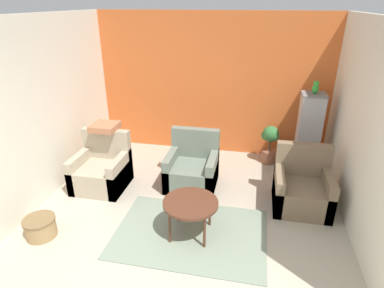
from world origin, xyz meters
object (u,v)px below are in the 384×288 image
at_px(birdcage, 308,136).
at_px(coffee_table, 191,205).
at_px(potted_plant, 270,142).
at_px(parrot, 315,88).
at_px(wicker_basket, 40,227).
at_px(armchair_left, 102,170).
at_px(armchair_right, 302,189).
at_px(armchair_middle, 192,169).

bearing_deg(birdcage, coffee_table, -127.49).
bearing_deg(potted_plant, parrot, -15.22).
bearing_deg(wicker_basket, armchair_left, 79.87).
height_order(coffee_table, potted_plant, potted_plant).
height_order(armchair_left, parrot, parrot).
relative_size(armchair_right, parrot, 4.05).
distance_m(armchair_middle, potted_plant, 1.67).
distance_m(armchair_left, birdcage, 3.59).
relative_size(armchair_middle, wicker_basket, 2.21).
xyz_separation_m(coffee_table, parrot, (1.66, 2.16, 1.07)).
distance_m(parrot, wicker_basket, 4.64).
relative_size(coffee_table, parrot, 3.21).
xyz_separation_m(armchair_right, armchair_middle, (-1.72, 0.28, 0.00)).
bearing_deg(armchair_left, birdcage, 20.67).
xyz_separation_m(armchair_left, potted_plant, (2.72, 1.43, 0.14)).
bearing_deg(birdcage, armchair_middle, -154.11).
bearing_deg(parrot, armchair_left, -159.30).
bearing_deg(armchair_left, coffee_table, -28.18).
relative_size(potted_plant, wicker_basket, 1.79).
relative_size(birdcage, potted_plant, 1.95).
bearing_deg(potted_plant, wicker_basket, -136.86).
height_order(armchair_middle, parrot, parrot).
bearing_deg(armchair_right, parrot, 81.93).
xyz_separation_m(coffee_table, armchair_left, (-1.68, 0.90, -0.17)).
xyz_separation_m(armchair_middle, wicker_basket, (-1.69, -1.68, -0.14)).
height_order(coffee_table, armchair_middle, armchair_middle).
relative_size(armchair_left, parrot, 4.05).
xyz_separation_m(birdcage, potted_plant, (-0.63, 0.17, -0.25)).
height_order(coffee_table, wicker_basket, coffee_table).
relative_size(armchair_right, armchair_middle, 1.00).
relative_size(coffee_table, armchair_left, 0.79).
xyz_separation_m(birdcage, parrot, (0.00, 0.00, 0.86)).
bearing_deg(parrot, birdcage, -90.00).
bearing_deg(birdcage, potted_plant, 164.63).
bearing_deg(coffee_table, armchair_left, 151.82).
xyz_separation_m(coffee_table, birdcage, (1.66, 2.16, 0.21)).
distance_m(armchair_middle, parrot, 2.44).
bearing_deg(armchair_left, armchair_middle, 13.31).
bearing_deg(armchair_left, armchair_right, 1.16).
height_order(birdcage, wicker_basket, birdcage).
bearing_deg(parrot, potted_plant, 164.78).
xyz_separation_m(parrot, potted_plant, (-0.63, 0.17, -1.11)).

